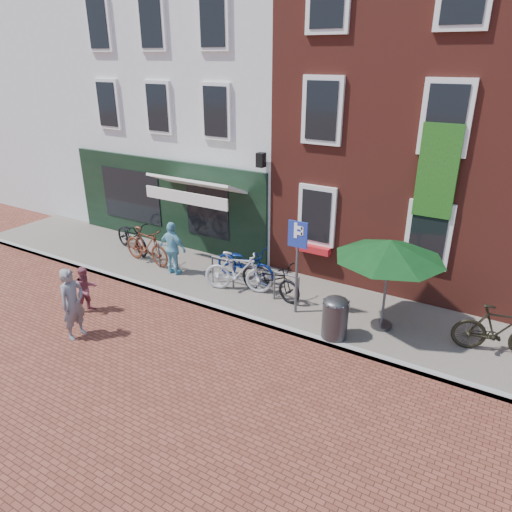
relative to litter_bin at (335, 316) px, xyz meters
The scene contains 17 objects.
ground 2.33m from the litter_bin, behind, with size 80.00×80.00×0.00m, color brown.
sidewalk 1.82m from the litter_bin, 135.42° to the left, with size 24.00×3.00×0.10m, color slate.
building_stucco 10.57m from the litter_bin, 137.13° to the left, with size 8.00×8.00×9.00m, color silver.
building_brick_mid 7.99m from the litter_bin, 91.86° to the left, with size 6.00×8.00×10.00m, color maroon.
filler_left 16.62m from the litter_bin, 155.52° to the left, with size 7.00×8.00×9.00m, color silver.
litter_bin is the anchor object (origin of this frame).
parking_sign 1.78m from the litter_bin, 156.13° to the left, with size 0.50×0.08×2.43m.
parasol 1.99m from the litter_bin, 51.23° to the left, with size 2.50×2.50×2.33m.
woman 6.00m from the litter_bin, 150.93° to the right, with size 0.63×0.41×1.72m, color slate.
boy 6.26m from the litter_bin, 161.76° to the right, with size 0.60×0.47×1.23m, color #954654.
cafe_person 5.46m from the litter_bin, behind, with size 0.94×0.39×1.61m, color #73BCD1.
bicycle_0 7.88m from the litter_bin, 169.25° to the left, with size 0.68×1.94×1.02m, color black.
bicycle_1 6.71m from the litter_bin, behind, with size 0.53×1.89×1.13m, color #572616.
bicycle_2 3.69m from the litter_bin, 155.69° to the left, with size 0.68×1.94×1.02m, color #061755.
bicycle_3 3.26m from the litter_bin, 165.31° to the left, with size 0.53×1.89×1.13m, color #B9B9BC.
bicycle_4 2.48m from the litter_bin, 155.68° to the left, with size 0.68×1.94×1.02m, color black.
bicycle_5 3.47m from the litter_bin, 20.44° to the left, with size 0.53×1.89×1.13m, color black.
Camera 1 is at (5.45, -8.60, 6.07)m, focal length 33.08 mm.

